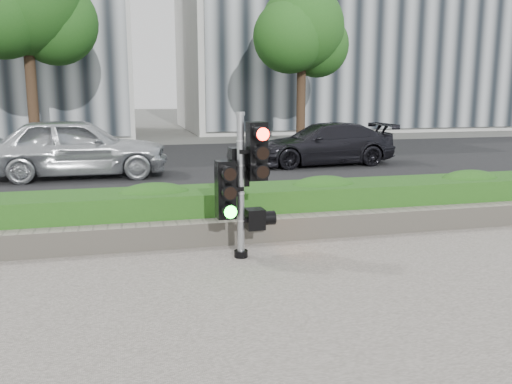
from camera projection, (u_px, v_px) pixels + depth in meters
ground at (279, 289)px, 6.08m from camera, size 120.00×120.00×0.00m
road at (181, 167)px, 15.61m from camera, size 60.00×13.00×0.02m
curb at (226, 220)px, 9.07m from camera, size 60.00×0.25×0.12m
stone_wall at (242, 230)px, 7.85m from camera, size 12.00×0.32×0.34m
hedge at (233, 209)px, 8.44m from camera, size 12.00×1.00×0.68m
building_right at (339, 23)px, 31.42m from camera, size 18.00×10.00×12.00m
tree_left at (25, 3)px, 17.93m from camera, size 4.61×4.03×7.34m
tree_right at (301, 31)px, 21.38m from camera, size 4.10×3.58×6.53m
traffic_signal at (242, 178)px, 6.99m from camera, size 0.66×0.49×1.90m
car_silver at (76, 147)px, 13.60m from camera, size 4.50×1.82×1.53m
car_dark at (323, 144)px, 15.97m from camera, size 4.31×1.89×1.23m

